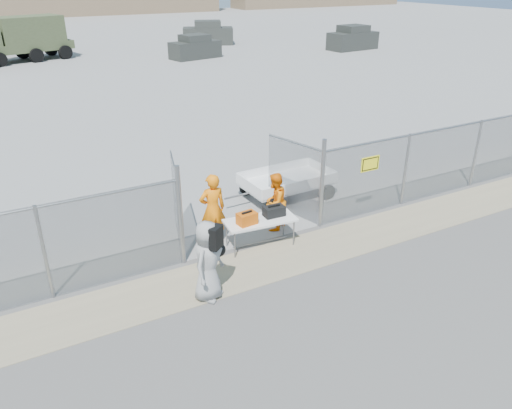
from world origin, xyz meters
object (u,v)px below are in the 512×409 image
security_worker_left (213,209)px  visitor (208,261)px  folding_table (260,233)px  utility_trailer (287,184)px  security_worker_right (275,202)px

security_worker_left → visitor: size_ratio=1.04×
folding_table → visitor: (-2.03, -1.40, 0.53)m
visitor → utility_trailer: visitor is taller
visitor → security_worker_left: bearing=25.6°
folding_table → visitor: bearing=-139.4°
security_worker_left → folding_table: bearing=145.7°
security_worker_left → security_worker_right: size_ratio=1.17×
security_worker_left → utility_trailer: security_worker_left is taller
security_worker_left → utility_trailer: size_ratio=0.53×
security_worker_left → visitor: (-1.07, -2.16, -0.04)m
security_worker_left → security_worker_right: 1.76m
security_worker_right → visitor: visitor is taller
utility_trailer → security_worker_left: bearing=-156.5°
security_worker_right → visitor: 3.49m
security_worker_left → security_worker_right: security_worker_left is taller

